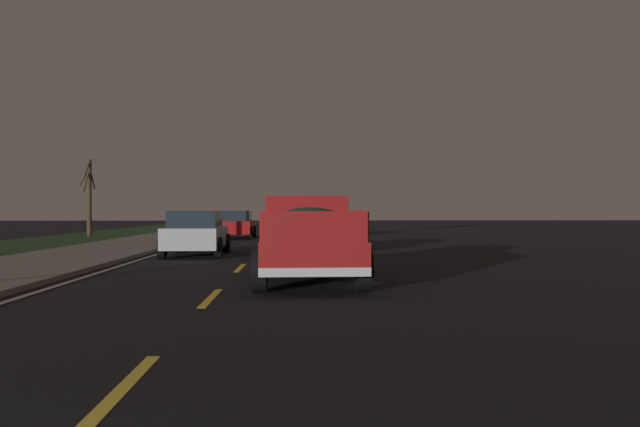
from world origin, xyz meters
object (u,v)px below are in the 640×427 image
at_px(sedan_tan, 302,224).
at_px(bare_tree_far, 89,195).
at_px(sedan_red, 236,224).
at_px(pickup_truck, 307,236).
at_px(sedan_silver, 196,233).
at_px(sedan_black, 300,231).

bearing_deg(sedan_tan, bare_tree_far, 80.02).
distance_m(sedan_red, bare_tree_far, 9.90).
relative_size(pickup_truck, sedan_tan, 1.24).
xyz_separation_m(pickup_truck, sedan_tan, (22.64, -0.10, -0.20)).
bearing_deg(sedan_silver, bare_tree_far, 28.34).
bearing_deg(pickup_truck, sedan_tan, -0.25).
bearing_deg(sedan_red, sedan_silver, 179.56).
distance_m(sedan_black, sedan_red, 12.75).
height_order(sedan_black, sedan_silver, same).
height_order(pickup_truck, sedan_tan, pickup_truck).
bearing_deg(sedan_tan, pickup_truck, 179.75).
xyz_separation_m(sedan_tan, sedan_silver, (-14.55, 3.78, 0.00)).
distance_m(sedan_black, sedan_silver, 3.79).
bearing_deg(sedan_silver, sedan_black, -70.68).
relative_size(pickup_truck, sedan_black, 1.24).
bearing_deg(sedan_silver, sedan_tan, -14.57).
height_order(sedan_tan, bare_tree_far, bare_tree_far).
relative_size(sedan_black, sedan_silver, 0.99).
relative_size(sedan_black, sedan_tan, 1.00).
relative_size(pickup_truck, sedan_silver, 1.24).
relative_size(sedan_black, sedan_red, 1.00).
height_order(pickup_truck, sedan_silver, pickup_truck).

